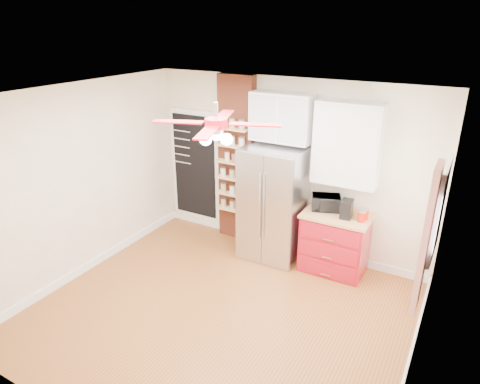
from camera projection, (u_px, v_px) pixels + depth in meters
The scene contains 21 objects.
floor at pixel (220, 312), 5.42m from camera, with size 4.50×4.50×0.00m, color #9B5327.
ceiling at pixel (216, 97), 4.41m from camera, with size 4.50×4.50×0.00m, color white.
wall_back at pixel (288, 167), 6.53m from camera, with size 4.50×0.02×2.70m, color beige.
wall_front at pixel (80, 312), 3.30m from camera, with size 4.50×0.02×2.70m, color beige.
wall_left at pixel (81, 182), 5.94m from camera, with size 0.02×4.00×2.70m, color beige.
wall_right at pixel (427, 267), 3.89m from camera, with size 0.02×4.00×2.70m, color beige.
chalkboard at pixel (195, 166), 7.37m from camera, with size 0.95×0.05×1.95m.
brick_pillar at pixel (237, 160), 6.85m from camera, with size 0.60×0.16×2.70m, color brown.
fridge at pixel (273, 204), 6.43m from camera, with size 0.90×0.70×1.75m, color silver.
upper_glass_cabinet at pixel (282, 117), 6.11m from camera, with size 0.90×0.35×0.70m, color white.
red_cabinet at pixel (335, 242), 6.19m from camera, with size 0.94×0.64×0.90m.
upper_shelf_unit at pixel (347, 144), 5.80m from camera, with size 0.90×0.30×1.15m, color white.
window at pixel (440, 211), 4.55m from camera, with size 0.04×0.75×1.05m, color white.
curtain at pixel (426, 240), 4.17m from camera, with size 0.06×0.40×1.55m, color #AE2117.
ceiling_fan at pixel (216, 124), 4.51m from camera, with size 1.40×1.40×0.44m.
toaster_oven at pixel (326, 203), 6.13m from camera, with size 0.40×0.27×0.22m, color black.
coffee_maker at pixel (347, 209), 5.88m from camera, with size 0.15×0.21×0.25m, color black.
canister_left at pixel (361, 217), 5.78m from camera, with size 0.10×0.10×0.14m, color #AD1809.
canister_right at pixel (365, 214), 5.86m from camera, with size 0.10×0.10×0.14m, color #AD1809.
pantry_jar_oats at pixel (227, 156), 6.76m from camera, with size 0.08×0.08×0.13m, color beige.
pantry_jar_beans at pixel (235, 159), 6.67m from camera, with size 0.09×0.09×0.12m, color brown.
Camera 1 is at (2.40, -3.76, 3.44)m, focal length 32.00 mm.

